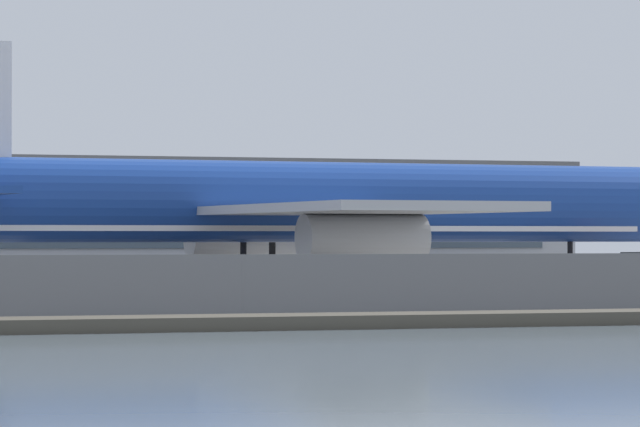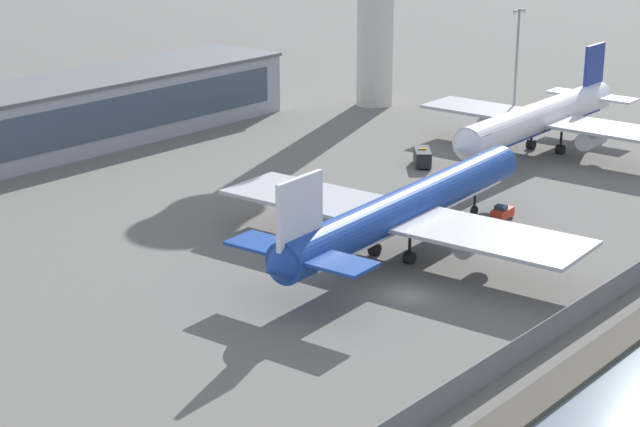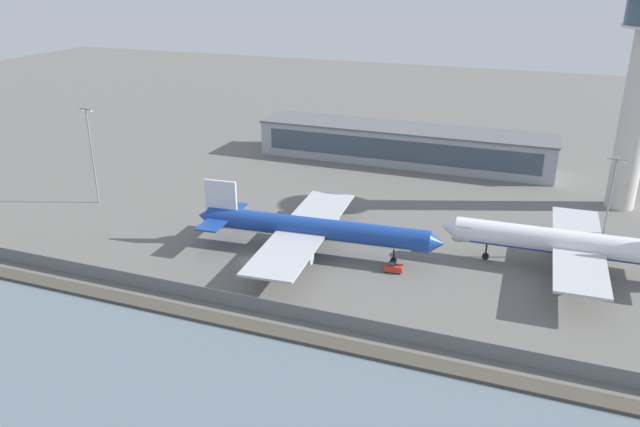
% 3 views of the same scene
% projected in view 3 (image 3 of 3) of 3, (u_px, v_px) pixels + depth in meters
% --- Properties ---
extents(ground_plane, '(500.00, 500.00, 0.00)m').
position_uv_depth(ground_plane, '(250.00, 261.00, 116.11)').
color(ground_plane, '#66635E').
extents(shoreline_seawall, '(320.00, 3.00, 0.50)m').
position_uv_depth(shoreline_seawall, '(191.00, 314.00, 98.24)').
color(shoreline_seawall, '#474238').
rests_on(shoreline_seawall, ground).
extents(perimeter_fence, '(280.00, 0.10, 2.63)m').
position_uv_depth(perimeter_fence, '(205.00, 294.00, 101.74)').
color(perimeter_fence, slate).
rests_on(perimeter_fence, ground).
extents(cargo_jet_blue, '(48.50, 42.19, 12.91)m').
position_uv_depth(cargo_jet_blue, '(311.00, 229.00, 117.63)').
color(cargo_jet_blue, '#193D93').
rests_on(cargo_jet_blue, ground).
extents(passenger_jet_white, '(44.49, 37.68, 13.88)m').
position_uv_depth(passenger_jet_white, '(570.00, 244.00, 110.54)').
color(passenger_jet_white, white).
rests_on(passenger_jet_white, ground).
extents(baggage_tug, '(3.31, 1.84, 1.80)m').
position_uv_depth(baggage_tug, '(393.00, 268.00, 111.78)').
color(baggage_tug, red).
rests_on(baggage_tug, ground).
extents(ops_van, '(5.32, 4.96, 2.48)m').
position_uv_depth(ops_van, '(483.00, 233.00, 125.24)').
color(ops_van, '#1E2328').
rests_on(ops_van, ground).
extents(terminal_building, '(80.92, 14.99, 9.87)m').
position_uv_depth(terminal_building, '(404.00, 145.00, 172.38)').
color(terminal_building, '#9EA3AD').
rests_on(terminal_building, ground).
extents(apron_light_mast_apron_west, '(3.20, 0.40, 22.16)m').
position_uv_depth(apron_light_mast_apron_west, '(92.00, 151.00, 139.98)').
color(apron_light_mast_apron_west, gray).
rests_on(apron_light_mast_apron_west, ground).
extents(apron_light_mast_apron_east, '(3.20, 0.40, 19.62)m').
position_uv_depth(apron_light_mast_apron_east, '(609.00, 203.00, 113.23)').
color(apron_light_mast_apron_east, gray).
rests_on(apron_light_mast_apron_east, ground).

